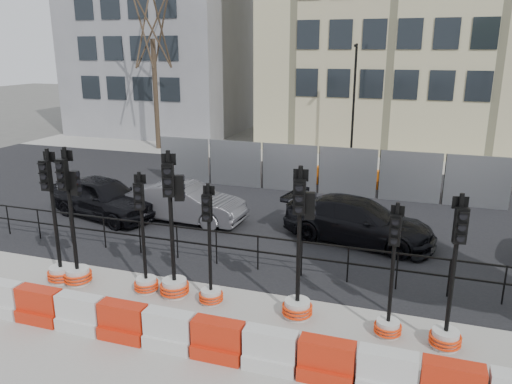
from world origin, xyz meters
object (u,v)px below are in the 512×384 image
(traffic_signal_d, at_px, (174,264))
(car_a, at_px, (104,197))
(traffic_signal_a, at_px, (59,256))
(car_c, at_px, (358,221))
(traffic_signal_h, at_px, (448,318))

(traffic_signal_d, bearing_deg, car_a, 118.64)
(traffic_signal_a, bearing_deg, car_c, 35.73)
(traffic_signal_d, relative_size, car_c, 0.73)
(traffic_signal_a, height_order, traffic_signal_d, traffic_signal_d)
(traffic_signal_h, height_order, car_c, traffic_signal_h)
(traffic_signal_a, bearing_deg, traffic_signal_d, 2.55)
(traffic_signal_d, xyz_separation_m, car_a, (-5.11, 4.53, -0.13))
(traffic_signal_d, relative_size, car_a, 0.78)
(car_a, distance_m, car_c, 8.83)
(traffic_signal_d, relative_size, traffic_signal_h, 1.11)
(traffic_signal_a, height_order, car_a, traffic_signal_a)
(traffic_signal_a, relative_size, car_a, 0.76)
(traffic_signal_h, height_order, car_a, traffic_signal_h)
(car_a, bearing_deg, traffic_signal_h, -97.54)
(traffic_signal_d, height_order, traffic_signal_h, traffic_signal_d)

